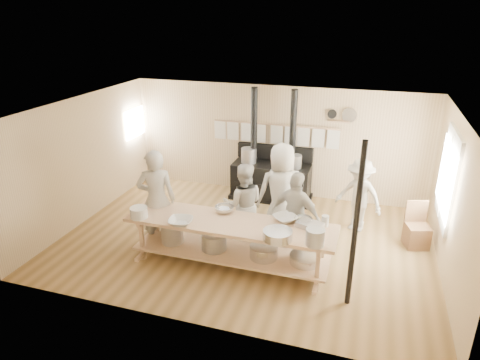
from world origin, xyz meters
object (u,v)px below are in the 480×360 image
object	(u,v)px
prep_table	(230,239)
cook_far_left	(157,200)
stove	(271,177)
chair	(416,234)
cook_center	(281,192)
cook_right	(296,216)
cook_by_window	(359,195)
cook_left	(243,204)
roasting_pan	(310,225)

from	to	relation	value
prep_table	cook_far_left	world-z (taller)	cook_far_left
stove	chair	distance (m)	3.43
cook_far_left	cook_center	distance (m)	2.35
stove	cook_center	xyz separation A→B (m)	(0.61, -1.74, 0.43)
cook_right	chair	size ratio (longest dim) A/B	1.88
stove	cook_by_window	size ratio (longest dim) A/B	1.72
prep_table	chair	distance (m)	3.59
prep_table	cook_left	distance (m)	0.88
cook_far_left	cook_right	xyz separation A→B (m)	(2.51, 0.38, -0.14)
cook_left	cook_by_window	bearing A→B (deg)	-167.23
cook_left	cook_far_left	bearing A→B (deg)	5.05
cook_right	chair	xyz separation A→B (m)	(2.13, 1.07, -0.56)
cook_far_left	stove	bearing A→B (deg)	-140.50
cook_by_window	roasting_pan	world-z (taller)	cook_by_window
prep_table	cook_by_window	xyz separation A→B (m)	(2.03, 2.01, 0.24)
cook_center	cook_right	xyz separation A→B (m)	(0.41, -0.66, -0.14)
stove	cook_by_window	world-z (taller)	stove
cook_left	cook_by_window	distance (m)	2.36
prep_table	cook_far_left	distance (m)	1.57
chair	cook_center	bearing A→B (deg)	172.23
stove	cook_left	size ratio (longest dim) A/B	1.62
cook_by_window	cook_left	bearing A→B (deg)	-126.42
roasting_pan	cook_far_left	bearing A→B (deg)	179.34
cook_left	cook_by_window	size ratio (longest dim) A/B	1.06
prep_table	roasting_pan	size ratio (longest dim) A/B	8.72
prep_table	chair	bearing A→B (deg)	28.12
cook_far_left	cook_right	world-z (taller)	cook_far_left
stove	cook_far_left	world-z (taller)	stove
stove	prep_table	distance (m)	3.02
prep_table	cook_center	world-z (taller)	cook_center
cook_right	cook_by_window	size ratio (longest dim) A/B	1.08
stove	roasting_pan	xyz separation A→B (m)	(1.33, -2.82, 0.37)
stove	prep_table	world-z (taller)	stove
cook_left	roasting_pan	size ratio (longest dim) A/B	3.89
prep_table	cook_far_left	xyz separation A→B (m)	(-1.49, 0.23, 0.44)
cook_right	cook_by_window	bearing A→B (deg)	-106.93
chair	roasting_pan	distance (m)	2.44
cook_left	cook_right	distance (m)	1.06
cook_right	cook_by_window	distance (m)	1.72
cook_left	cook_by_window	xyz separation A→B (m)	(2.04, 1.17, -0.05)
cook_center	cook_right	size ratio (longest dim) A/B	1.17
stove	cook_right	size ratio (longest dim) A/B	1.59
chair	cook_by_window	bearing A→B (deg)	147.04
cook_right	prep_table	bearing A→B (deg)	50.06
cook_far_left	cook_left	size ratio (longest dim) A/B	1.19
cook_right	roasting_pan	size ratio (longest dim) A/B	3.95
roasting_pan	chair	bearing A→B (deg)	39.18
cook_left	chair	world-z (taller)	cook_left
cook_far_left	cook_center	world-z (taller)	cook_far_left
cook_by_window	chair	world-z (taller)	cook_by_window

